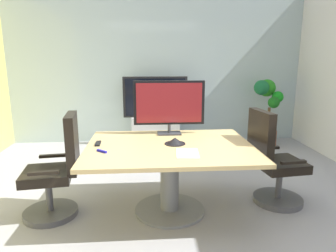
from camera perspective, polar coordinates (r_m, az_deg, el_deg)
name	(u,v)px	position (r m, az deg, el deg)	size (l,w,h in m)	color
ground_plane	(168,212)	(3.44, 0.02, -15.89)	(7.03, 7.03, 0.00)	#99999E
wall_back_glass_partition	(157,67)	(6.03, -2.11, 11.05)	(5.77, 0.10, 2.94)	#9EB2B7
conference_table	(170,162)	(3.24, 0.32, -6.81)	(1.73, 1.33, 0.75)	tan
office_chair_left	(57,174)	(3.40, -20.14, -8.54)	(0.62, 0.60, 1.09)	#4C4C51
office_chair_right	(273,165)	(3.65, 19.12, -7.02)	(0.62, 0.60, 1.09)	#4C4C51
tv_monitor	(169,104)	(3.58, 0.21, 4.12)	(0.84, 0.18, 0.64)	#333338
wall_display_unit	(155,122)	(5.80, -2.37, 0.71)	(1.20, 0.36, 1.31)	#B7BABC
potted_plant	(267,106)	(6.01, 18.21, 3.60)	(0.57, 0.65, 1.25)	brown
conference_phone	(175,141)	(3.21, 1.33, -2.87)	(0.22, 0.22, 0.07)	black
remote_control	(98,143)	(3.29, -13.04, -3.22)	(0.05, 0.17, 0.02)	black
whiteboard_marker	(102,151)	(3.01, -12.36, -4.66)	(0.13, 0.02, 0.02)	#1919A5
paper_notepad	(187,153)	(2.91, 3.68, -5.15)	(0.21, 0.30, 0.01)	white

